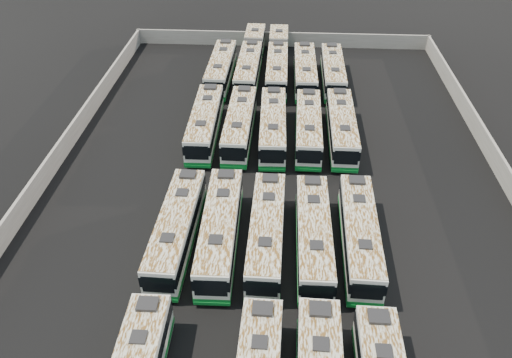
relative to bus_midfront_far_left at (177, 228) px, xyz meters
The scene contains 17 objects.
ground 11.76m from the bus_midfront_far_left, 47.87° to the left, with size 140.00×140.00×0.00m, color black.
perimeter_wall 11.64m from the bus_midfront_far_left, 47.87° to the left, with size 45.20×73.20×2.20m.
bus_midfront_far_left is the anchor object (origin of this frame).
bus_midfront_left 3.59m from the bus_midfront_far_left, ahead, with size 2.95×13.16×3.70m.
bus_midfront_center 7.40m from the bus_midfront_far_left, ahead, with size 2.84×12.68×3.56m.
bus_midfront_right 11.21m from the bus_midfront_far_left, ahead, with size 2.75×12.65×3.56m.
bus_midfront_far_right 14.95m from the bus_midfront_far_left, ahead, with size 2.97×12.71×3.57m.
bus_midback_far_left 17.26m from the bus_midfront_far_left, 90.43° to the left, with size 2.93×13.12×3.69m.
bus_midback_left 17.58m from the bus_midfront_far_left, 77.83° to the left, with size 2.94×12.98×3.65m.
bus_midback_center 18.55m from the bus_midfront_far_left, 66.61° to the left, with size 3.01×13.03×3.66m.
bus_midback_right 20.46m from the bus_midfront_far_left, 56.74° to the left, with size 2.88×12.69×3.57m.
bus_midback_far_right 22.73m from the bus_midfront_far_left, 49.31° to the left, with size 2.86×12.93×3.64m.
bus_back_far_left 31.67m from the bus_midfront_far_left, 90.08° to the left, with size 2.96×13.13×3.69m.
bus_back_left 35.21m from the bus_midfront_far_left, 83.95° to the left, with size 3.15×20.33×3.68m.
bus_back_center 35.80m from the bus_midfront_far_left, 78.02° to the left, with size 2.76×20.03×3.63m.
bus_back_right 33.41m from the bus_midfront_far_left, 70.53° to the left, with size 2.86×12.95×3.65m.
bus_back_far_right 34.97m from the bus_midfront_far_left, 64.95° to the left, with size 2.78×12.71×3.58m.
Camera 1 is at (0.54, -38.74, 29.46)m, focal length 35.00 mm.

